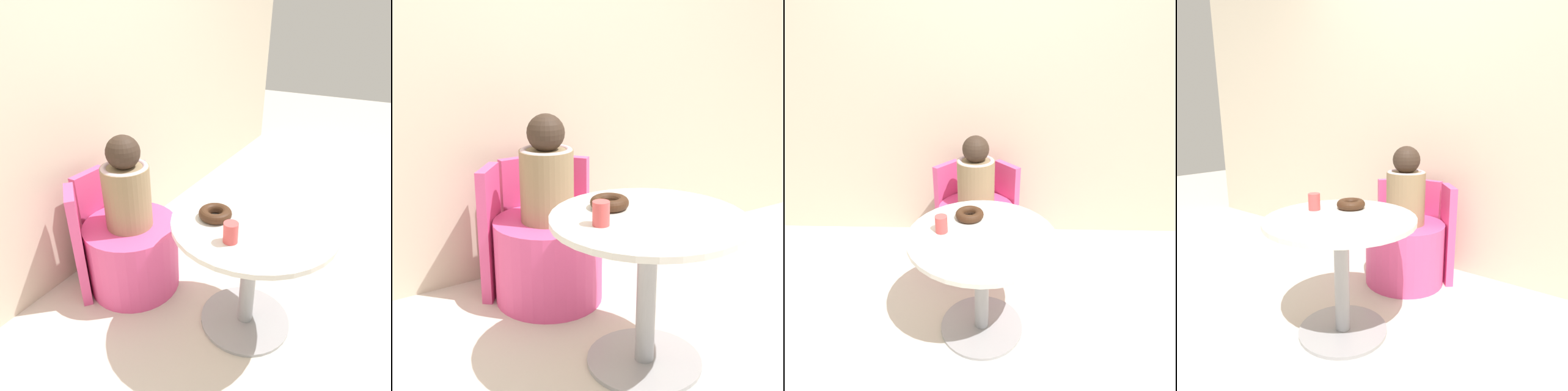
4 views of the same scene
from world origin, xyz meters
The scene contains 8 objects.
ground_plane centered at (0.00, 0.00, 0.00)m, with size 12.00×12.00×0.00m, color beige.
back_wall centered at (0.00, 1.13, 1.20)m, with size 6.00×0.06×2.40m.
round_table centered at (-0.08, 0.01, 0.46)m, with size 0.76×0.76×0.64m.
tub_chair centered at (-0.14, 0.71, 0.21)m, with size 0.53×0.53×0.42m.
booth_backrest centered at (-0.14, 0.93, 0.34)m, with size 0.63×0.23×0.67m.
child_figure centered at (-0.14, 0.71, 0.65)m, with size 0.26×0.26×0.52m.
donut centered at (-0.16, 0.17, 0.66)m, with size 0.15×0.15×0.05m.
cup centered at (-0.29, 0.03, 0.68)m, with size 0.06×0.06×0.09m.
Camera 3 is at (-0.05, -1.48, 1.58)m, focal length 32.00 mm.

